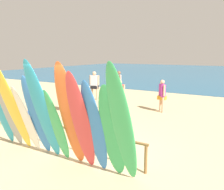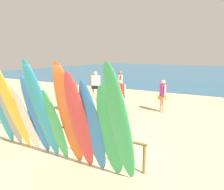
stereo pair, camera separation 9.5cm
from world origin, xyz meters
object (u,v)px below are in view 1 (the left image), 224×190
object	(u,v)px
surfboard_yellow_2	(12,106)
surfboard_red_8	(81,123)
surfboard_green_10	(112,133)
beachgoer_strolling	(70,93)
surfboard_grey_1	(8,111)
surfboard_teal_5	(43,112)
surfboard_rack	(70,132)
surfboard_green_11	(122,126)
beachgoer_photographing	(120,93)
beachgoer_midbeach	(119,83)
beach_chair_red	(32,109)
surfboard_green_6	(57,126)
surfboard_white_3	(26,120)
beachgoer_near_rack	(94,83)
surfboard_blue_4	(37,117)
surfboard_orange_7	(70,116)
beachgoer_by_water	(162,94)
surfboard_blue_9	(95,128)

from	to	relation	value
surfboard_yellow_2	surfboard_red_8	size ratio (longest dim) A/B	1.12
surfboard_green_10	beachgoer_strolling	xyz separation A→B (m)	(-4.66, 4.07, -0.13)
surfboard_grey_1	surfboard_teal_5	world-z (taller)	surfboard_teal_5
surfboard_rack	surfboard_green_11	size ratio (longest dim) A/B	1.68
surfboard_rack	beachgoer_photographing	world-z (taller)	beachgoer_photographing
surfboard_green_11	beachgoer_midbeach	size ratio (longest dim) A/B	1.62
beach_chair_red	surfboard_green_10	bearing A→B (deg)	-43.11
surfboard_green_6	beachgoer_strolling	bearing A→B (deg)	132.48
surfboard_yellow_2	surfboard_white_3	distance (m)	0.52
beachgoer_midbeach	beachgoer_photographing	size ratio (longest dim) A/B	1.12
surfboard_rack	beachgoer_near_rack	distance (m)	7.64
surfboard_green_6	surfboard_red_8	world-z (taller)	surfboard_red_8
surfboard_blue_4	beachgoer_near_rack	xyz separation A→B (m)	(-3.25, 7.27, -0.15)
surfboard_green_10	beachgoer_midbeach	size ratio (longest dim) A/B	1.33
surfboard_orange_7	surfboard_green_10	world-z (taller)	surfboard_orange_7
surfboard_red_8	surfboard_green_10	size ratio (longest dim) A/B	1.12
beachgoer_by_water	beachgoer_midbeach	world-z (taller)	beachgoer_midbeach
beachgoer_by_water	surfboard_blue_9	bearing A→B (deg)	-33.30
beach_chair_red	surfboard_blue_9	bearing A→B (deg)	-45.14
surfboard_orange_7	beachgoer_near_rack	distance (m)	8.53
surfboard_blue_9	surfboard_green_11	xyz separation A→B (m)	(0.74, -0.10, 0.20)
surfboard_grey_1	beachgoer_by_water	bearing A→B (deg)	71.80
surfboard_red_8	beachgoer_photographing	size ratio (longest dim) A/B	1.67
surfboard_rack	surfboard_green_6	distance (m)	0.75
surfboard_teal_5	beachgoer_photographing	distance (m)	5.72
surfboard_blue_9	beachgoer_strolling	distance (m)	5.87
surfboard_grey_1	surfboard_blue_4	bearing A→B (deg)	1.29
surfboard_orange_7	surfboard_blue_9	bearing A→B (deg)	-3.70
surfboard_teal_5	surfboard_green_6	world-z (taller)	surfboard_teal_5
surfboard_orange_7	beachgoer_by_water	bearing A→B (deg)	84.16
surfboard_blue_4	beachgoer_photographing	xyz separation A→B (m)	(-0.56, 5.51, -0.25)
surfboard_green_6	surfboard_white_3	bearing A→B (deg)	-173.81
surfboard_yellow_2	beachgoer_photographing	size ratio (longest dim) A/B	1.86
surfboard_blue_9	beach_chair_red	xyz separation A→B (m)	(-4.95, 2.48, -0.68)
surfboard_green_11	beachgoer_midbeach	xyz separation A→B (m)	(-4.73, 8.42, -0.34)
surfboard_blue_4	beach_chair_red	bearing A→B (deg)	136.17
surfboard_rack	beachgoer_strolling	size ratio (longest dim) A/B	2.78
surfboard_green_10	beachgoer_by_water	distance (m)	6.50
surfboard_teal_5	surfboard_red_8	world-z (taller)	surfboard_teal_5
surfboard_grey_1	surfboard_teal_5	xyz separation A→B (m)	(1.56, -0.14, 0.21)
surfboard_green_10	beach_chair_red	bearing A→B (deg)	154.53
surfboard_red_8	surfboard_green_10	bearing A→B (deg)	3.11
surfboard_blue_4	surfboard_red_8	world-z (taller)	surfboard_red_8
surfboard_teal_5	beachgoer_photographing	world-z (taller)	surfboard_teal_5
surfboard_white_3	surfboard_red_8	xyz separation A→B (m)	(1.94, -0.07, 0.23)
surfboard_orange_7	surfboard_green_11	size ratio (longest dim) A/B	0.98
surfboard_yellow_2	beachgoer_photographing	xyz separation A→B (m)	(0.21, 5.66, -0.46)
beachgoer_photographing	beach_chair_red	size ratio (longest dim) A/B	1.82
surfboard_rack	beachgoer_midbeach	world-z (taller)	beachgoer_midbeach
surfboard_white_3	beachgoer_photographing	world-z (taller)	surfboard_white_3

